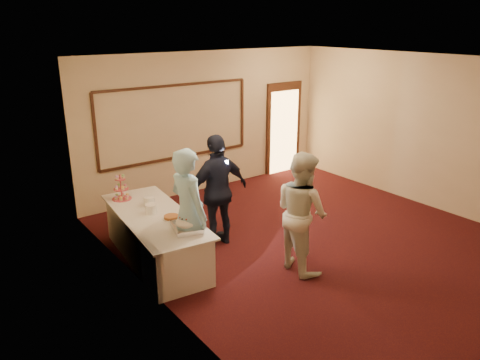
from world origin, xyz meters
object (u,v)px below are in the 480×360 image
(guest, at_px, (218,191))
(woman, at_px, (302,212))
(man, at_px, (189,214))
(tart, at_px, (171,217))
(buffet_table, at_px, (156,237))
(plate_stack_a, at_px, (151,209))
(pavlova_tray, at_px, (187,224))
(cupcake_stand, at_px, (121,190))
(plate_stack_b, at_px, (149,201))

(guest, bearing_deg, woman, 110.61)
(man, bearing_deg, tart, 3.02)
(buffet_table, height_order, man, man)
(woman, relative_size, guest, 0.97)
(plate_stack_a, height_order, guest, guest)
(man, height_order, guest, man)
(pavlova_tray, height_order, woman, woman)
(pavlova_tray, distance_m, tart, 0.47)
(buffet_table, bearing_deg, cupcake_stand, 98.31)
(plate_stack_b, bearing_deg, cupcake_stand, 113.53)
(cupcake_stand, bearing_deg, woman, -53.66)
(guest, bearing_deg, pavlova_tray, 33.68)
(man, bearing_deg, plate_stack_a, 10.03)
(plate_stack_a, bearing_deg, guest, -8.25)
(plate_stack_b, xyz_separation_m, woman, (1.54, -1.88, 0.06))
(buffet_table, distance_m, plate_stack_b, 0.60)
(buffet_table, bearing_deg, pavlova_tray, -80.74)
(pavlova_tray, bearing_deg, guest, 34.05)
(pavlova_tray, distance_m, plate_stack_b, 1.14)
(buffet_table, distance_m, guest, 1.25)
(pavlova_tray, relative_size, plate_stack_a, 3.22)
(plate_stack_b, bearing_deg, man, -85.63)
(plate_stack_b, bearing_deg, tart, -87.63)
(buffet_table, xyz_separation_m, tart, (0.13, -0.30, 0.41))
(woman, bearing_deg, cupcake_stand, 41.74)
(cupcake_stand, xyz_separation_m, tart, (0.27, -1.22, -0.14))
(plate_stack_b, bearing_deg, plate_stack_a, -111.22)
(woman, distance_m, guest, 1.50)
(buffet_table, distance_m, pavlova_tray, 0.91)
(cupcake_stand, height_order, plate_stack_a, cupcake_stand)
(guest, bearing_deg, buffet_table, -5.62)
(plate_stack_a, height_order, tart, plate_stack_a)
(buffet_table, relative_size, plate_stack_a, 14.08)
(tart, relative_size, man, 0.13)
(pavlova_tray, distance_m, woman, 1.69)
(buffet_table, height_order, pavlova_tray, pavlova_tray)
(buffet_table, distance_m, cupcake_stand, 1.08)
(man, bearing_deg, woman, -122.45)
(buffet_table, xyz_separation_m, pavlova_tray, (0.13, -0.77, 0.47))
(cupcake_stand, distance_m, plate_stack_a, 0.87)
(pavlova_tray, bearing_deg, woman, -25.80)
(buffet_table, xyz_separation_m, cupcake_stand, (-0.13, 0.92, 0.55))
(cupcake_stand, bearing_deg, plate_stack_b, -66.47)
(plate_stack_b, distance_m, woman, 2.43)
(plate_stack_a, relative_size, man, 0.09)
(buffet_table, bearing_deg, man, -75.58)
(tart, height_order, woman, woman)
(plate_stack_b, bearing_deg, buffet_table, -105.47)
(cupcake_stand, distance_m, tart, 1.26)
(plate_stack_a, xyz_separation_m, guest, (1.13, -0.16, 0.10))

